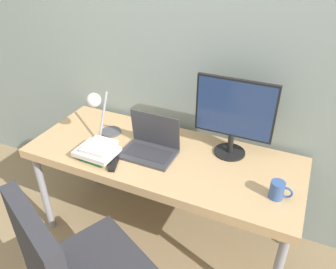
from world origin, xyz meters
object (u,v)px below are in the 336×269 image
(laptop, at_px, (151,146))
(desk_lamp, at_px, (100,111))
(book_stack, at_px, (98,151))
(mug, at_px, (278,190))
(monitor, at_px, (234,114))

(laptop, bearing_deg, desk_lamp, 179.62)
(book_stack, distance_m, mug, 1.08)
(book_stack, bearing_deg, monitor, 27.41)
(laptop, distance_m, book_stack, 0.33)
(monitor, distance_m, book_stack, 0.87)
(laptop, distance_m, desk_lamp, 0.40)
(mug, bearing_deg, desk_lamp, 175.16)
(monitor, xyz_separation_m, mug, (0.34, -0.30, -0.23))
(mug, bearing_deg, book_stack, -175.81)
(laptop, distance_m, monitor, 0.56)
(laptop, bearing_deg, monitor, 24.29)
(laptop, height_order, desk_lamp, desk_lamp)
(laptop, height_order, monitor, monitor)
(laptop, xyz_separation_m, desk_lamp, (-0.37, 0.00, 0.17))
(monitor, bearing_deg, book_stack, -152.59)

